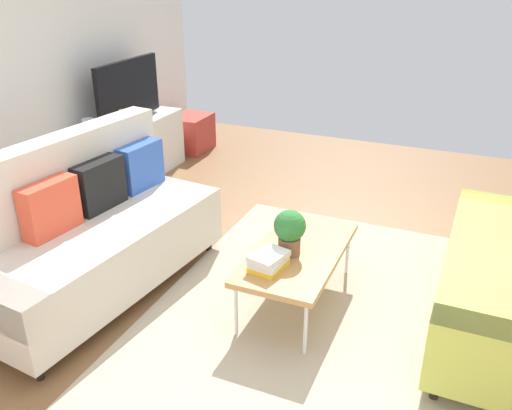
# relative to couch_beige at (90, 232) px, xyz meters

# --- Properties ---
(ground_plane) EXTENTS (7.68, 7.68, 0.00)m
(ground_plane) POSITION_rel_couch_beige_xyz_m (0.35, -1.48, -0.45)
(ground_plane) COLOR brown
(area_rug) EXTENTS (2.90, 2.20, 0.01)m
(area_rug) POSITION_rel_couch_beige_xyz_m (0.33, -1.62, -0.45)
(area_rug) COLOR tan
(area_rug) RESTS_ON ground_plane
(couch_beige) EXTENTS (1.98, 1.04, 1.10)m
(couch_beige) POSITION_rel_couch_beige_xyz_m (0.00, 0.00, 0.00)
(couch_beige) COLOR beige
(couch_beige) RESTS_ON ground_plane
(coffee_table) EXTENTS (1.10, 0.56, 0.42)m
(coffee_table) POSITION_rel_couch_beige_xyz_m (0.38, -1.42, -0.06)
(coffee_table) COLOR #B7844C
(coffee_table) RESTS_ON ground_plane
(tv_console) EXTENTS (1.40, 0.44, 0.64)m
(tv_console) POSITION_rel_couch_beige_xyz_m (1.89, 0.98, -0.13)
(tv_console) COLOR silver
(tv_console) RESTS_ON ground_plane
(tv) EXTENTS (1.00, 0.20, 0.64)m
(tv) POSITION_rel_couch_beige_xyz_m (1.89, 0.96, 0.50)
(tv) COLOR black
(tv) RESTS_ON tv_console
(storage_trunk) EXTENTS (0.52, 0.40, 0.44)m
(storage_trunk) POSITION_rel_couch_beige_xyz_m (2.99, 0.88, -0.23)
(storage_trunk) COLOR #B2382D
(storage_trunk) RESTS_ON ground_plane
(potted_plant) EXTENTS (0.21, 0.21, 0.31)m
(potted_plant) POSITION_rel_couch_beige_xyz_m (0.32, -1.38, 0.14)
(potted_plant) COLOR brown
(potted_plant) RESTS_ON coffee_table
(table_book_0) EXTENTS (0.27, 0.22, 0.04)m
(table_book_0) POSITION_rel_couch_beige_xyz_m (0.09, -1.33, -0.01)
(table_book_0) COLOR gold
(table_book_0) RESTS_ON coffee_table
(table_book_1) EXTENTS (0.26, 0.21, 0.04)m
(table_book_1) POSITION_rel_couch_beige_xyz_m (0.09, -1.33, 0.02)
(table_book_1) COLOR silver
(table_book_1) RESTS_ON table_book_0
(table_book_2) EXTENTS (0.28, 0.23, 0.03)m
(table_book_2) POSITION_rel_couch_beige_xyz_m (0.09, -1.33, 0.06)
(table_book_2) COLOR silver
(table_book_2) RESTS_ON table_book_1
(vase_0) EXTENTS (0.12, 0.12, 0.18)m
(vase_0) POSITION_rel_couch_beige_xyz_m (1.31, 1.03, 0.28)
(vase_0) COLOR silver
(vase_0) RESTS_ON tv_console
(bottle_0) EXTENTS (0.06, 0.06, 0.19)m
(bottle_0) POSITION_rel_couch_beige_xyz_m (1.49, 0.94, 0.28)
(bottle_0) COLOR #3359B2
(bottle_0) RESTS_ON tv_console
(bottle_1) EXTENTS (0.04, 0.04, 0.16)m
(bottle_1) POSITION_rel_couch_beige_xyz_m (1.60, 0.94, 0.27)
(bottle_1) COLOR silver
(bottle_1) RESTS_ON tv_console
(bottle_2) EXTENTS (0.05, 0.05, 0.19)m
(bottle_2) POSITION_rel_couch_beige_xyz_m (1.69, 0.94, 0.28)
(bottle_2) COLOR orange
(bottle_2) RESTS_ON tv_console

